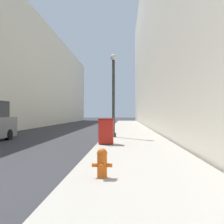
{
  "coord_description": "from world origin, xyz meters",
  "views": [
    {
      "loc": [
        5.27,
        -3.89,
        1.6
      ],
      "look_at": [
        4.16,
        18.08,
        1.75
      ],
      "focal_mm": 40.0,
      "sensor_mm": 36.0,
      "label": 1
    }
  ],
  "objects": [
    {
      "name": "building_right_stone",
      "position": [
        13.79,
        26.0,
        10.55
      ],
      "size": [
        12.0,
        60.0,
        21.11
      ],
      "color": "beige",
      "rests_on": "ground"
    },
    {
      "name": "lamppost",
      "position": [
        4.58,
        11.7,
        2.94
      ],
      "size": [
        0.39,
        0.39,
        5.19
      ],
      "color": "#2D332D",
      "rests_on": "sidewalk_right"
    },
    {
      "name": "fire_hydrant",
      "position": [
        4.76,
        1.79,
        0.49
      ],
      "size": [
        0.47,
        0.35,
        0.67
      ],
      "color": "#D15614",
      "rests_on": "sidewalk_right"
    },
    {
      "name": "trash_bin",
      "position": [
        4.38,
        8.05,
        0.77
      ],
      "size": [
        0.71,
        0.6,
        1.23
      ],
      "color": "red",
      "rests_on": "sidewalk_right"
    },
    {
      "name": "sidewalk_right",
      "position": [
        5.8,
        18.0,
        0.07
      ],
      "size": [
        3.78,
        60.0,
        0.14
      ],
      "color": "#ADA89E",
      "rests_on": "ground"
    }
  ]
}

